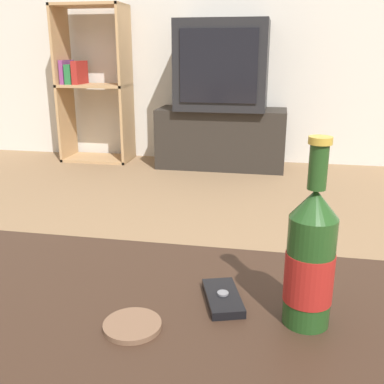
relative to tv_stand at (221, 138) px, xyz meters
name	(u,v)px	position (x,y,z in m)	size (l,w,h in m)	color
coffee_table	(95,368)	(0.16, -2.77, 0.16)	(1.14, 0.65, 0.44)	#332116
tv_stand	(221,138)	(0.00, 0.00, 0.00)	(0.94, 0.37, 0.43)	#28231E
television	(223,65)	(0.00, 0.00, 0.52)	(0.63, 0.47, 0.61)	black
bookshelf	(91,83)	(-1.02, 0.04, 0.38)	(0.53, 0.30, 1.17)	tan
beer_bottle	(310,260)	(0.46, -2.69, 0.33)	(0.07, 0.07, 0.28)	#1E4219
cell_phone	(223,298)	(0.34, -2.65, 0.23)	(0.08, 0.12, 0.02)	black
coaster	(132,325)	(0.21, -2.75, 0.23)	(0.09, 0.09, 0.01)	brown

